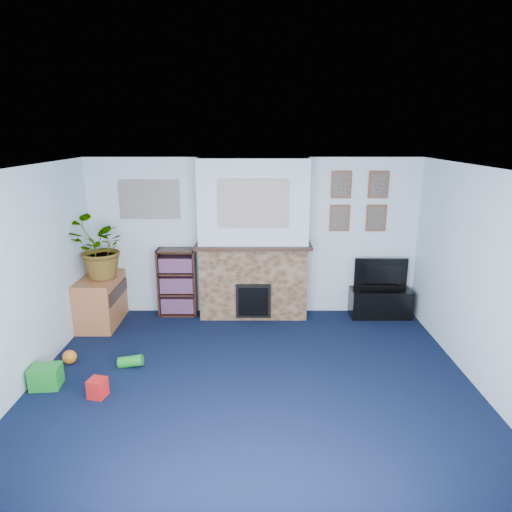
{
  "coord_description": "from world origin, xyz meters",
  "views": [
    {
      "loc": [
        0.04,
        -4.54,
        2.76
      ],
      "look_at": [
        0.04,
        0.94,
        1.26
      ],
      "focal_mm": 32.0,
      "sensor_mm": 36.0,
      "label": 1
    }
  ],
  "objects_px": {
    "television": "(382,275)",
    "sideboard": "(101,301)",
    "bookshelf": "(178,284)",
    "tv_stand": "(380,302)"
  },
  "relations": [
    {
      "from": "television",
      "to": "sideboard",
      "type": "bearing_deg",
      "value": 5.73
    },
    {
      "from": "bookshelf",
      "to": "sideboard",
      "type": "height_order",
      "value": "bookshelf"
    },
    {
      "from": "tv_stand",
      "to": "television",
      "type": "xyz_separation_m",
      "value": [
        0.0,
        0.02,
        0.44
      ]
    },
    {
      "from": "bookshelf",
      "to": "sideboard",
      "type": "relative_size",
      "value": 1.14
    },
    {
      "from": "television",
      "to": "bookshelf",
      "type": "relative_size",
      "value": 0.77
    },
    {
      "from": "tv_stand",
      "to": "television",
      "type": "bearing_deg",
      "value": 90.0
    },
    {
      "from": "tv_stand",
      "to": "bookshelf",
      "type": "distance_m",
      "value": 3.13
    },
    {
      "from": "television",
      "to": "bookshelf",
      "type": "height_order",
      "value": "bookshelf"
    },
    {
      "from": "tv_stand",
      "to": "television",
      "type": "distance_m",
      "value": 0.44
    },
    {
      "from": "tv_stand",
      "to": "television",
      "type": "height_order",
      "value": "television"
    }
  ]
}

